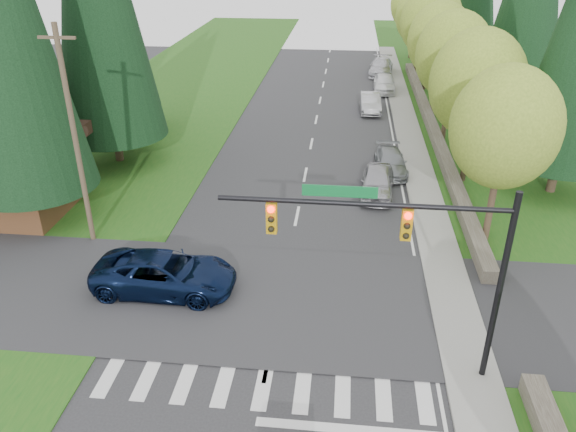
% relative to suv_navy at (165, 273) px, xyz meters
% --- Properties ---
extents(grass_east, '(14.00, 110.00, 0.06)m').
position_rel_suv_navy_xyz_m(grass_east, '(17.75, 11.71, -0.78)').
color(grass_east, '#1C5316').
rests_on(grass_east, ground).
extents(grass_west, '(14.00, 110.00, 0.06)m').
position_rel_suv_navy_xyz_m(grass_west, '(-8.25, 11.71, -0.78)').
color(grass_west, '#1C5316').
rests_on(grass_west, ground).
extents(cross_street, '(120.00, 8.00, 0.10)m').
position_rel_suv_navy_xyz_m(cross_street, '(4.75, -0.29, -0.81)').
color(cross_street, '#28282B').
rests_on(cross_street, ground).
extents(sidewalk_east, '(1.80, 80.00, 0.13)m').
position_rel_suv_navy_xyz_m(sidewalk_east, '(11.65, 13.71, -0.74)').
color(sidewalk_east, gray).
rests_on(sidewalk_east, ground).
extents(curb_east, '(0.20, 80.00, 0.13)m').
position_rel_suv_navy_xyz_m(curb_east, '(10.80, 13.71, -0.74)').
color(curb_east, gray).
rests_on(curb_east, ground).
extents(stone_wall_north, '(0.70, 40.00, 0.70)m').
position_rel_suv_navy_xyz_m(stone_wall_north, '(13.35, 21.71, -0.46)').
color(stone_wall_north, '#4C4438').
rests_on(stone_wall_north, ground).
extents(traffic_signal, '(8.70, 0.37, 6.80)m').
position_rel_suv_navy_xyz_m(traffic_signal, '(9.12, -3.79, 4.18)').
color(traffic_signal, black).
rests_on(traffic_signal, ground).
extents(brown_building, '(8.40, 8.40, 5.40)m').
position_rel_suv_navy_xyz_m(brown_building, '(-10.25, 6.71, 2.33)').
color(brown_building, '#4C2D19').
rests_on(brown_building, ground).
extents(utility_pole, '(1.60, 0.24, 10.00)m').
position_rel_suv_navy_xyz_m(utility_pole, '(-4.75, 3.71, 4.33)').
color(utility_pole, '#473828').
rests_on(utility_pole, ground).
extents(decid_tree_0, '(4.80, 4.80, 8.37)m').
position_rel_suv_navy_xyz_m(decid_tree_0, '(13.95, 5.71, 4.79)').
color(decid_tree_0, '#38281C').
rests_on(decid_tree_0, ground).
extents(decid_tree_1, '(5.20, 5.20, 8.80)m').
position_rel_suv_navy_xyz_m(decid_tree_1, '(14.05, 12.71, 4.99)').
color(decid_tree_1, '#38281C').
rests_on(decid_tree_1, ground).
extents(decid_tree_2, '(5.00, 5.00, 8.82)m').
position_rel_suv_navy_xyz_m(decid_tree_2, '(13.85, 19.71, 5.12)').
color(decid_tree_2, '#38281C').
rests_on(decid_tree_2, ground).
extents(decid_tree_3, '(5.00, 5.00, 8.55)m').
position_rel_suv_navy_xyz_m(decid_tree_3, '(13.95, 26.71, 4.86)').
color(decid_tree_3, '#38281C').
rests_on(decid_tree_3, ground).
extents(decid_tree_4, '(5.40, 5.40, 9.18)m').
position_rel_suv_navy_xyz_m(decid_tree_4, '(14.05, 33.71, 5.25)').
color(decid_tree_4, '#38281C').
rests_on(decid_tree_4, ground).
extents(decid_tree_5, '(4.80, 4.80, 8.30)m').
position_rel_suv_navy_xyz_m(decid_tree_5, '(13.85, 40.71, 4.72)').
color(decid_tree_5, '#38281C').
rests_on(decid_tree_5, ground).
extents(decid_tree_6, '(5.20, 5.20, 8.86)m').
position_rel_suv_navy_xyz_m(decid_tree_6, '(13.95, 47.71, 5.06)').
color(decid_tree_6, '#38281C').
rests_on(decid_tree_6, ground).
extents(suv_navy, '(5.87, 2.80, 1.62)m').
position_rel_suv_navy_xyz_m(suv_navy, '(0.00, 0.00, 0.00)').
color(suv_navy, black).
rests_on(suv_navy, ground).
extents(parked_car_a, '(2.15, 4.59, 1.52)m').
position_rel_suv_navy_xyz_m(parked_car_a, '(8.95, 10.32, -0.05)').
color(parked_car_a, '#A3A2A7').
rests_on(parked_car_a, ground).
extents(parked_car_b, '(1.99, 4.44, 1.26)m').
position_rel_suv_navy_xyz_m(parked_car_b, '(9.90, 13.71, -0.18)').
color(parked_car_b, gray).
rests_on(parked_car_b, ground).
extents(parked_car_c, '(1.69, 4.50, 1.47)m').
position_rel_suv_navy_xyz_m(parked_car_c, '(8.95, 26.27, -0.07)').
color(parked_car_c, '#A5A4A9').
rests_on(parked_car_c, ground).
extents(parked_car_d, '(1.94, 4.68, 1.59)m').
position_rel_suv_navy_xyz_m(parked_car_d, '(10.35, 32.56, -0.01)').
color(parked_car_d, white).
rests_on(parked_car_d, ground).
extents(parked_car_e, '(2.74, 5.65, 1.58)m').
position_rel_suv_navy_xyz_m(parked_car_e, '(10.35, 39.21, -0.02)').
color(parked_car_e, '#BAB9BF').
rests_on(parked_car_e, ground).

